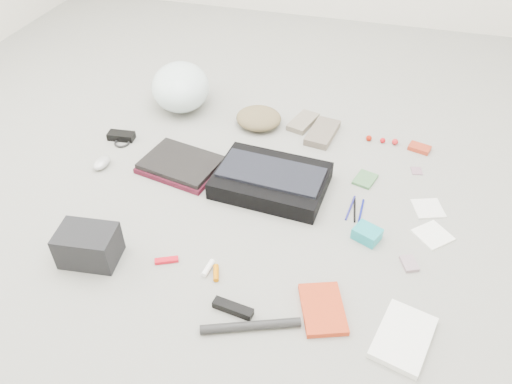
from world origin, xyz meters
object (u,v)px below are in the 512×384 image
(messenger_bag, at_px, (271,181))
(camera_bag, at_px, (88,245))
(book_red, at_px, (323,309))
(accordion_wallet, at_px, (367,234))
(laptop, at_px, (181,162))
(bike_helmet, at_px, (181,87))

(messenger_bag, height_order, camera_bag, camera_bag)
(book_red, xyz_separation_m, accordion_wallet, (0.10, 0.37, 0.01))
(book_red, height_order, accordion_wallet, accordion_wallet)
(messenger_bag, distance_m, laptop, 0.41)
(messenger_bag, xyz_separation_m, accordion_wallet, (0.42, -0.19, -0.01))
(messenger_bag, distance_m, camera_bag, 0.77)
(bike_helmet, distance_m, accordion_wallet, 1.25)
(messenger_bag, distance_m, bike_helmet, 0.80)
(camera_bag, xyz_separation_m, accordion_wallet, (0.94, 0.37, -0.04))
(messenger_bag, height_order, book_red, messenger_bag)
(camera_bag, distance_m, accordion_wallet, 1.01)
(bike_helmet, relative_size, accordion_wallet, 3.86)
(bike_helmet, distance_m, camera_bag, 1.08)
(laptop, bearing_deg, camera_bag, -89.30)
(laptop, height_order, bike_helmet, bike_helmet)
(accordion_wallet, bearing_deg, messenger_bag, 179.10)
(camera_bag, bearing_deg, bike_helmet, 88.16)
(laptop, relative_size, bike_helmet, 0.87)
(bike_helmet, xyz_separation_m, camera_bag, (0.09, -1.08, -0.04))
(camera_bag, bearing_deg, book_red, -6.58)
(laptop, relative_size, accordion_wallet, 3.37)
(book_red, bearing_deg, messenger_bag, 99.63)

